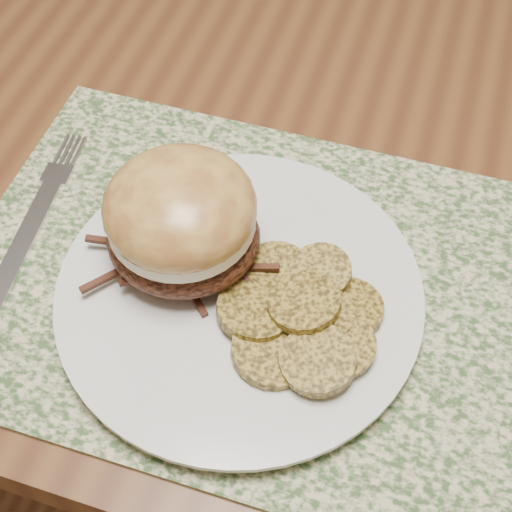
{
  "coord_description": "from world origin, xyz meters",
  "views": [
    {
      "loc": [
        -0.03,
        -0.55,
        1.22
      ],
      "look_at": [
        -0.12,
        -0.26,
        0.79
      ],
      "focal_mm": 50.0,
      "sensor_mm": 36.0,
      "label": 1
    }
  ],
  "objects": [
    {
      "name": "dining_table",
      "position": [
        0.0,
        0.0,
        0.67
      ],
      "size": [
        1.5,
        0.9,
        0.75
      ],
      "color": "brown",
      "rests_on": "ground"
    },
    {
      "name": "fork",
      "position": [
        -0.31,
        -0.25,
        0.76
      ],
      "size": [
        0.04,
        0.2,
        0.0
      ],
      "rotation": [
        0.0,
        0.0,
        0.1
      ],
      "color": "#BBBBC2",
      "rests_on": "placemat"
    },
    {
      "name": "roasted_potatoes",
      "position": [
        -0.07,
        -0.29,
        0.78
      ],
      "size": [
        0.13,
        0.14,
        0.03
      ],
      "color": "olive",
      "rests_on": "dinner_plate"
    },
    {
      "name": "dinner_plate",
      "position": [
        -0.12,
        -0.27,
        0.76
      ],
      "size": [
        0.26,
        0.26,
        0.02
      ],
      "primitive_type": "cylinder",
      "color": "silver",
      "rests_on": "placemat"
    },
    {
      "name": "placemat",
      "position": [
        -0.12,
        -0.26,
        0.75
      ],
      "size": [
        0.45,
        0.33,
        0.0
      ],
      "primitive_type": "cube",
      "color": "#38532A",
      "rests_on": "dining_table"
    },
    {
      "name": "ground",
      "position": [
        0.0,
        0.0,
        0.0
      ],
      "size": [
        3.5,
        3.5,
        0.0
      ],
      "primitive_type": "plane",
      "color": "brown",
      "rests_on": "ground"
    },
    {
      "name": "pork_sandwich",
      "position": [
        -0.17,
        -0.26,
        0.81
      ],
      "size": [
        0.13,
        0.13,
        0.09
      ],
      "rotation": [
        0.0,
        0.0,
        0.17
      ],
      "color": "black",
      "rests_on": "dinner_plate"
    }
  ]
}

